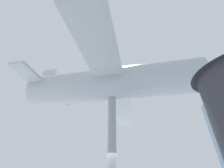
# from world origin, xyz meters

# --- Properties ---
(support_pylon_central) EXTENTS (0.48, 0.48, 5.67)m
(support_pylon_central) POSITION_xyz_m (0.00, 0.00, 2.83)
(support_pylon_central) COLOR #999EA3
(support_pylon_central) RESTS_ON ground_plane
(suspended_airplane) EXTENTS (19.12, 12.82, 2.95)m
(suspended_airplane) POSITION_xyz_m (-0.02, 0.25, 6.77)
(suspended_airplane) COLOR #B2B7BC
(suspended_airplane) RESTS_ON support_pylon_central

